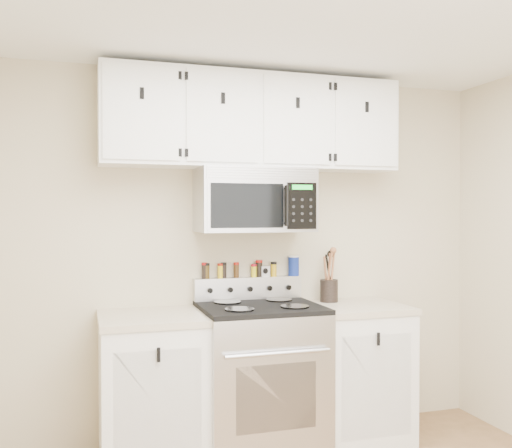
{
  "coord_description": "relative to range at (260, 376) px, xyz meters",
  "views": [
    {
      "loc": [
        -1.1,
        -2.07,
        1.54
      ],
      "look_at": [
        -0.02,
        1.45,
        1.47
      ],
      "focal_mm": 40.0,
      "sensor_mm": 36.0,
      "label": 1
    }
  ],
  "objects": [
    {
      "name": "spice_jar_1",
      "position": [
        -0.29,
        0.28,
        0.67
      ],
      "size": [
        0.04,
        0.04,
        0.1
      ],
      "color": "#463411",
      "rests_on": "range"
    },
    {
      "name": "range",
      "position": [
        0.0,
        0.0,
        0.0
      ],
      "size": [
        0.76,
        0.65,
        1.1
      ],
      "color": "#B7B7BA",
      "rests_on": "floor"
    },
    {
      "name": "spice_jar_7",
      "position": [
        0.19,
        0.28,
        0.66
      ],
      "size": [
        0.04,
        0.04,
        0.1
      ],
      "color": "gold",
      "rests_on": "range"
    },
    {
      "name": "kitchen_timer",
      "position": [
        0.12,
        0.28,
        0.65
      ],
      "size": [
        0.07,
        0.06,
        0.07
      ],
      "primitive_type": "cube",
      "rotation": [
        0.0,
        0.0,
        0.19
      ],
      "color": "silver",
      "rests_on": "range"
    },
    {
      "name": "spice_jar_5",
      "position": [
        0.04,
        0.28,
        0.66
      ],
      "size": [
        0.04,
        0.04,
        0.09
      ],
      "color": "yellow",
      "rests_on": "range"
    },
    {
      "name": "spice_jar_3",
      "position": [
        -0.17,
        0.28,
        0.67
      ],
      "size": [
        0.04,
        0.04,
        0.11
      ],
      "color": "black",
      "rests_on": "range"
    },
    {
      "name": "spice_jar_6",
      "position": [
        0.08,
        0.28,
        0.67
      ],
      "size": [
        0.05,
        0.05,
        0.12
      ],
      "color": "black",
      "rests_on": "range"
    },
    {
      "name": "spice_jar_2",
      "position": [
        -0.2,
        0.28,
        0.66
      ],
      "size": [
        0.04,
        0.04,
        0.1
      ],
      "color": "yellow",
      "rests_on": "range"
    },
    {
      "name": "upper_cabinets",
      "position": [
        -0.0,
        0.15,
        1.66
      ],
      "size": [
        2.0,
        0.35,
        0.62
      ],
      "color": "white",
      "rests_on": "back_wall"
    },
    {
      "name": "salt_canister",
      "position": [
        0.34,
        0.28,
        0.68
      ],
      "size": [
        0.08,
        0.08,
        0.14
      ],
      "color": "navy",
      "rests_on": "range"
    },
    {
      "name": "spice_jar_4",
      "position": [
        -0.08,
        0.28,
        0.67
      ],
      "size": [
        0.04,
        0.04,
        0.1
      ],
      "color": "#452A10",
      "rests_on": "range"
    },
    {
      "name": "utensil_crock",
      "position": [
        0.56,
        0.17,
        0.52
      ],
      "size": [
        0.13,
        0.13,
        0.36
      ],
      "color": "black",
      "rests_on": "base_cabinet_right"
    },
    {
      "name": "base_cabinet_right",
      "position": [
        0.69,
        0.02,
        -0.03
      ],
      "size": [
        0.64,
        0.62,
        0.92
      ],
      "color": "white",
      "rests_on": "floor"
    },
    {
      "name": "spice_jar_0",
      "position": [
        -0.31,
        0.28,
        0.67
      ],
      "size": [
        0.04,
        0.04,
        0.11
      ],
      "color": "black",
      "rests_on": "range"
    },
    {
      "name": "base_cabinet_left",
      "position": [
        -0.69,
        0.02,
        -0.03
      ],
      "size": [
        0.64,
        0.62,
        0.92
      ],
      "color": "white",
      "rests_on": "floor"
    },
    {
      "name": "back_wall",
      "position": [
        0.0,
        0.32,
        0.76
      ],
      "size": [
        3.5,
        0.01,
        2.5
      ],
      "primitive_type": "cube",
      "color": "#C0B790",
      "rests_on": "floor"
    },
    {
      "name": "microwave",
      "position": [
        0.0,
        0.13,
        1.14
      ],
      "size": [
        0.76,
        0.44,
        0.42
      ],
      "color": "#9E9EA3",
      "rests_on": "back_wall"
    }
  ]
}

